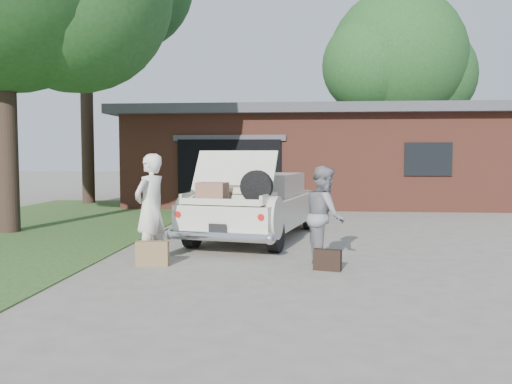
{
  "coord_description": "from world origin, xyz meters",
  "views": [
    {
      "loc": [
        0.84,
        -8.62,
        1.75
      ],
      "look_at": [
        0.0,
        0.6,
        1.1
      ],
      "focal_mm": 38.0,
      "sensor_mm": 36.0,
      "label": 1
    }
  ],
  "objects": [
    {
      "name": "woman_left",
      "position": [
        -1.64,
        -0.15,
        0.88
      ],
      "size": [
        0.65,
        0.76,
        1.76
      ],
      "primitive_type": "imported",
      "rotation": [
        0.0,
        0.0,
        -2.0
      ],
      "color": "silver",
      "rests_on": "ground"
    },
    {
      "name": "ground",
      "position": [
        0.0,
        0.0,
        0.0
      ],
      "size": [
        90.0,
        90.0,
        0.0
      ],
      "primitive_type": "plane",
      "color": "gray",
      "rests_on": "ground"
    },
    {
      "name": "grass_strip",
      "position": [
        -5.5,
        3.0,
        0.01
      ],
      "size": [
        6.0,
        16.0,
        0.02
      ],
      "primitive_type": "cube",
      "color": "#2D4C1E",
      "rests_on": "ground"
    },
    {
      "name": "suitcase_left",
      "position": [
        -1.54,
        -0.42,
        0.19
      ],
      "size": [
        0.52,
        0.2,
        0.39
      ],
      "primitive_type": "cube",
      "rotation": [
        0.0,
        0.0,
        0.08
      ],
      "color": "olive",
      "rests_on": "ground"
    },
    {
      "name": "tree_right",
      "position": [
        5.17,
        17.43,
        5.95
      ],
      "size": [
        7.31,
        6.36,
        9.39
      ],
      "color": "#38281E",
      "rests_on": "ground"
    },
    {
      "name": "woman_right",
      "position": [
        1.15,
        -0.06,
        0.78
      ],
      "size": [
        0.69,
        0.84,
        1.57
      ],
      "primitive_type": "imported",
      "rotation": [
        0.0,
        0.0,
        1.71
      ],
      "color": "gray",
      "rests_on": "ground"
    },
    {
      "name": "sedan",
      "position": [
        -0.16,
        2.57,
        0.69
      ],
      "size": [
        2.71,
        4.96,
        1.81
      ],
      "rotation": [
        0.0,
        0.0,
        -0.2
      ],
      "color": "beige",
      "rests_on": "ground"
    },
    {
      "name": "house",
      "position": [
        0.98,
        11.47,
        1.67
      ],
      "size": [
        12.8,
        7.8,
        3.3
      ],
      "color": "brown",
      "rests_on": "ground"
    },
    {
      "name": "suitcase_right",
      "position": [
        1.18,
        -0.52,
        0.16
      ],
      "size": [
        0.44,
        0.24,
        0.32
      ],
      "primitive_type": "cube",
      "rotation": [
        0.0,
        0.0,
        -0.27
      ],
      "color": "black",
      "rests_on": "ground"
    }
  ]
}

